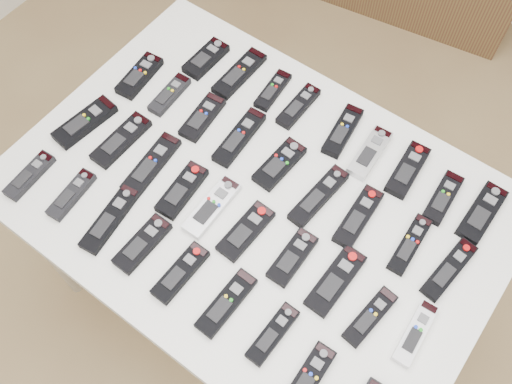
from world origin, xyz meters
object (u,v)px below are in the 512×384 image
Objects in this scene: remote_1 at (239,73)px; remote_16 at (410,244)px; remote_10 at (170,95)px; remote_29 at (72,195)px; remote_4 at (343,131)px; remote_6 at (408,170)px; remote_13 at (279,164)px; remote_26 at (370,317)px; remote_21 at (182,190)px; remote_28 at (30,176)px; table at (256,206)px; remote_33 at (226,303)px; remote_35 at (308,379)px; remote_23 at (246,231)px; remote_8 at (482,213)px; remote_30 at (110,219)px; remote_25 at (336,280)px; remote_5 at (370,153)px; remote_12 at (239,137)px; remote_3 at (298,106)px; remote_14 at (319,196)px; remote_19 at (121,140)px; remote_15 at (358,217)px; remote_0 at (206,59)px; remote_9 at (140,76)px; remote_11 at (202,117)px; remote_17 at (449,269)px; remote_20 at (151,165)px; remote_32 at (181,273)px; remote_2 at (273,90)px; remote_34 at (273,334)px; remote_22 at (212,207)px; remote_27 at (415,333)px; remote_18 at (85,122)px; remote_31 at (142,244)px.

remote_16 reaches higher than remote_1.
remote_10 is 0.98× the size of remote_29.
remote_4 and remote_6 have the same top height.
remote_13 is 1.03× the size of remote_26.
remote_28 is at bearing -154.87° from remote_21.
table is at bearing 31.14° from remote_29.
remote_33 is 0.25m from remote_35.
remote_13 is at bearing 104.34° from remote_23.
remote_26 is (-0.09, -0.40, 0.00)m from remote_8.
remote_25 is at bearing 12.34° from remote_30.
remote_8 is (0.32, 0.01, -0.00)m from remote_5.
remote_12 is at bearing -3.45° from remote_10.
remote_3 and remote_28 have the same top height.
remote_14 is 1.20× the size of remote_21.
remote_21 is at bearing -4.87° from remote_19.
remote_14 is 1.10× the size of remote_15.
remote_15 is (0.64, -0.18, 0.00)m from remote_0.
remote_11 is (0.24, -0.01, -0.00)m from remote_9.
remote_35 is at bearing -101.11° from remote_17.
remote_9 is 0.31m from remote_20.
remote_26 is 0.97× the size of remote_32.
remote_29 is at bearing -151.67° from remote_15.
remote_2 is at bearing 36.15° from remote_10.
remote_10 is 0.41m from remote_30.
remote_16 is 0.40m from remote_34.
remote_21 reaches higher than remote_28.
remote_17 is 0.91m from remote_19.
remote_9 is at bearing 85.68° from remote_28.
remote_19 is at bearing -106.72° from remote_1.
remote_16 is (0.78, -0.17, -0.00)m from remote_0.
remote_17 is at bearing 38.07° from remote_32.
remote_22 is (0.00, -0.39, -0.00)m from remote_3.
remote_32 is at bearing -93.48° from table.
remote_27 is (0.26, -0.17, -0.00)m from remote_15.
remote_9 is at bearing 176.93° from remote_16.
remote_6 reaches higher than remote_19.
remote_25 is (0.57, 0.02, 0.00)m from remote_20.
remote_23 is at bearing -27.53° from remote_9.
remote_3 is 0.86× the size of remote_18.
remote_28 is (-0.23, -0.21, 0.00)m from remote_20.
remote_6 is 0.43m from remote_27.
remote_27 is (0.43, -0.37, -0.00)m from remote_4.
remote_22 is at bearing -151.19° from remote_15.
remote_20 is (-0.77, -0.20, 0.00)m from remote_17.
remote_10 is 0.90× the size of remote_21.
remote_12 is at bearing -3.10° from remote_11.
remote_35 is at bearing -42.52° from remote_1.
remote_35 is at bearing -74.88° from remote_5.
remote_31 is at bearing -61.12° from remote_10.
remote_1 is 1.22× the size of remote_3.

